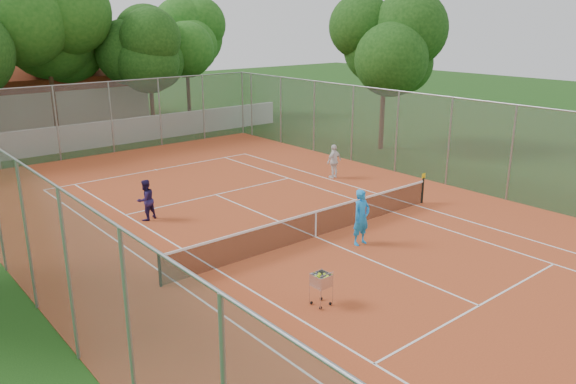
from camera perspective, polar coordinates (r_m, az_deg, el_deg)
ground at (r=19.60m, az=2.81°, el=-4.63°), size 120.00×120.00×0.00m
court_pad at (r=19.60m, az=2.82°, el=-4.60°), size 18.00×34.00×0.02m
court_lines at (r=19.59m, az=2.82°, el=-4.56°), size 10.98×23.78×0.01m
tennis_net at (r=19.42m, az=2.84°, el=-3.23°), size 11.88×0.10×0.98m
perimeter_fence at (r=18.95m, az=2.90°, el=1.00°), size 18.00×34.00×4.00m
boundary_wall at (r=35.26m, az=-18.60°, el=5.57°), size 26.00×0.30×1.50m
clubhouse at (r=43.91m, az=-26.15°, el=8.76°), size 16.40×9.00×4.40m
tropical_trees at (r=37.54m, az=-20.97°, el=12.56°), size 29.00×19.00×10.00m
player_near at (r=18.80m, az=7.46°, el=-2.56°), size 0.70×0.46×1.90m
player_far_left at (r=21.64m, az=-14.26°, el=-0.79°), size 0.88×0.76×1.56m
player_far_right at (r=26.74m, az=4.70°, el=3.14°), size 0.98×0.49×1.62m
ball_hopper at (r=14.94m, az=3.38°, el=-9.73°), size 0.60×0.60×0.98m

